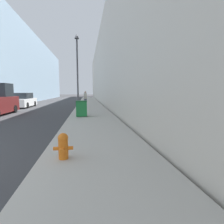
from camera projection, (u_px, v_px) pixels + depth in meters
The scene contains 7 objects.
sidewalk_right at pixel (90, 106), 21.24m from camera, with size 3.11×60.00×0.13m.
building_right_stone at pixel (134, 70), 29.55m from camera, with size 12.00×60.00×10.91m.
fire_hydrant at pixel (63, 145), 4.31m from camera, with size 0.48×0.36×0.65m.
trash_bin at pixel (82, 108), 11.60m from camera, with size 0.72×0.67×1.05m.
lamppost at pixel (77, 66), 16.00m from camera, with size 0.42×0.42×6.81m.
parked_sedan_near at pixel (23, 101), 19.69m from camera, with size 1.91×4.49×1.63m.
pedestrian_on_sidewalk at pixel (85, 99), 19.60m from camera, with size 0.34×0.22×1.67m.
Camera 1 is at (4.67, -3.35, 1.80)m, focal length 28.00 mm.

